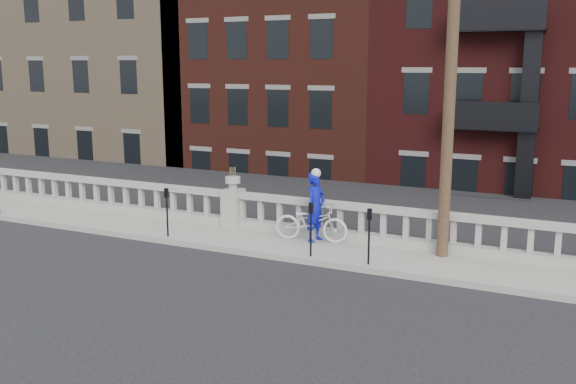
# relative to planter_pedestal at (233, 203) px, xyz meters

# --- Properties ---
(ground) EXTENTS (120.00, 120.00, 0.00)m
(ground) POSITION_rel_planter_pedestal_xyz_m (0.00, -3.95, -0.83)
(ground) COLOR black
(ground) RESTS_ON ground
(sidewalk) EXTENTS (32.00, 2.20, 0.15)m
(sidewalk) POSITION_rel_planter_pedestal_xyz_m (0.00, -0.95, -0.76)
(sidewalk) COLOR #98968D
(sidewalk) RESTS_ON ground
(balustrade) EXTENTS (28.00, 0.34, 1.03)m
(balustrade) POSITION_rel_planter_pedestal_xyz_m (0.00, 0.00, -0.19)
(balustrade) COLOR #98968D
(balustrade) RESTS_ON sidewalk
(planter_pedestal) EXTENTS (0.55, 0.55, 1.76)m
(planter_pedestal) POSITION_rel_planter_pedestal_xyz_m (0.00, 0.00, 0.00)
(planter_pedestal) COLOR #98968D
(planter_pedestal) RESTS_ON sidewalk
(lower_level) EXTENTS (80.00, 44.00, 20.80)m
(lower_level) POSITION_rel_planter_pedestal_xyz_m (0.56, 19.09, 1.80)
(lower_level) COLOR #605E59
(lower_level) RESTS_ON ground
(utility_pole) EXTENTS (1.60, 0.28, 10.00)m
(utility_pole) POSITION_rel_planter_pedestal_xyz_m (6.20, -0.35, 4.41)
(utility_pole) COLOR #422D1E
(utility_pole) RESTS_ON sidewalk
(parking_meter_c) EXTENTS (0.10, 0.09, 1.36)m
(parking_meter_c) POSITION_rel_planter_pedestal_xyz_m (-1.05, -1.80, 0.17)
(parking_meter_c) COLOR black
(parking_meter_c) RESTS_ON sidewalk
(parking_meter_d) EXTENTS (0.10, 0.09, 1.36)m
(parking_meter_d) POSITION_rel_planter_pedestal_xyz_m (3.27, -1.80, 0.17)
(parking_meter_d) COLOR black
(parking_meter_d) RESTS_ON sidewalk
(parking_meter_e) EXTENTS (0.10, 0.09, 1.36)m
(parking_meter_e) POSITION_rel_planter_pedestal_xyz_m (4.77, -1.80, 0.17)
(parking_meter_e) COLOR black
(parking_meter_e) RESTS_ON sidewalk
(bicycle) EXTENTS (2.08, 0.98, 1.05)m
(bicycle) POSITION_rel_planter_pedestal_xyz_m (2.71, -0.50, -0.16)
(bicycle) COLOR silver
(bicycle) RESTS_ON sidewalk
(cyclist) EXTENTS (0.58, 0.76, 1.87)m
(cyclist) POSITION_rel_planter_pedestal_xyz_m (2.82, -0.45, 0.26)
(cyclist) COLOR #0B11AC
(cyclist) RESTS_ON sidewalk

